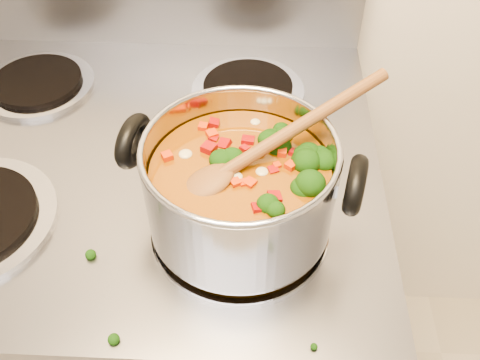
% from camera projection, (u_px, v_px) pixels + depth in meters
% --- Properties ---
extents(electric_range, '(0.76, 0.69, 1.08)m').
position_uv_depth(electric_range, '(159.00, 305.00, 1.14)').
color(electric_range, gray).
rests_on(electric_range, ground).
extents(stockpot, '(0.30, 0.23, 0.14)m').
position_uv_depth(stockpot, '(240.00, 186.00, 0.65)').
color(stockpot, '#A6A7AE').
rests_on(stockpot, electric_range).
extents(wooden_spoon, '(0.26, 0.18, 0.09)m').
position_uv_depth(wooden_spoon, '(254.00, 154.00, 0.62)').
color(wooden_spoon, brown).
rests_on(wooden_spoon, stockpot).
extents(cooktop_crumbs, '(0.24, 0.27, 0.01)m').
position_uv_depth(cooktop_crumbs, '(328.00, 254.00, 0.67)').
color(cooktop_crumbs, black).
rests_on(cooktop_crumbs, electric_range).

